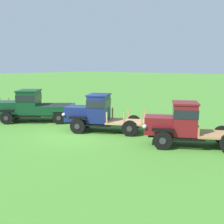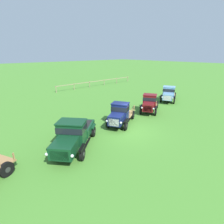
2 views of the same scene
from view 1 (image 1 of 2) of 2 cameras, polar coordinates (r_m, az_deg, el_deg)
ground_plane at (r=15.76m, az=-7.59°, el=-4.72°), size 240.00×240.00×0.00m
vintage_truck_second_in_line at (r=20.11m, az=-15.77°, el=1.25°), size 5.30×4.98×2.18m
vintage_truck_midrow_center at (r=16.44m, az=-3.15°, el=-0.04°), size 4.87×3.65×2.19m
vintage_truck_far_side at (r=13.80m, az=14.06°, el=-2.25°), size 4.70×3.64×2.13m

